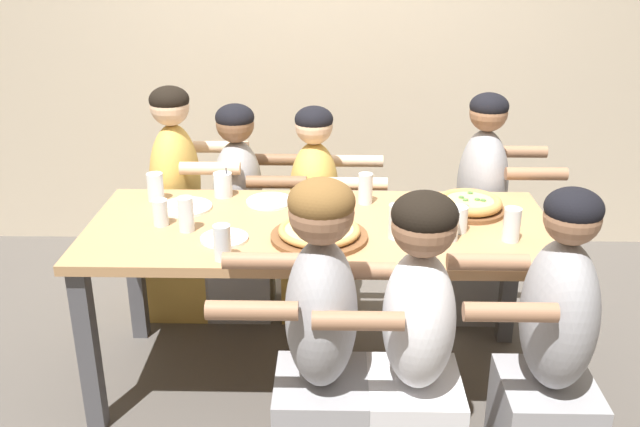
# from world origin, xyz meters

# --- Properties ---
(ground_plane) EXTENTS (18.00, 18.00, 0.00)m
(ground_plane) POSITION_xyz_m (0.00, 0.00, 0.00)
(ground_plane) COLOR #514C47
(ground_plane) RESTS_ON ground
(dining_table) EXTENTS (1.89, 0.81, 0.74)m
(dining_table) POSITION_xyz_m (0.00, 0.00, 0.65)
(dining_table) COLOR tan
(dining_table) RESTS_ON ground
(pizza_board_main) EXTENTS (0.38, 0.38, 0.05)m
(pizza_board_main) POSITION_xyz_m (0.00, -0.14, 0.77)
(pizza_board_main) COLOR brown
(pizza_board_main) RESTS_ON dining_table
(pizza_board_second) EXTENTS (0.30, 0.30, 0.06)m
(pizza_board_second) POSITION_xyz_m (0.63, 0.16, 0.78)
(pizza_board_second) COLOR brown
(pizza_board_second) RESTS_ON dining_table
(empty_plate_a) EXTENTS (0.21, 0.21, 0.02)m
(empty_plate_a) POSITION_xyz_m (-0.23, 0.25, 0.75)
(empty_plate_a) COLOR white
(empty_plate_a) RESTS_ON dining_table
(empty_plate_b) EXTENTS (0.19, 0.19, 0.02)m
(empty_plate_b) POSITION_xyz_m (-0.37, -0.16, 0.75)
(empty_plate_b) COLOR white
(empty_plate_b) RESTS_ON dining_table
(empty_plate_c) EXTENTS (0.23, 0.23, 0.02)m
(empty_plate_c) POSITION_xyz_m (-0.58, 0.17, 0.75)
(empty_plate_c) COLOR white
(empty_plate_c) RESTS_ON dining_table
(cocktail_glass_blue) EXTENTS (0.08, 0.08, 0.14)m
(cocktail_glass_blue) POSITION_xyz_m (-0.44, 0.32, 0.79)
(cocktail_glass_blue) COLOR silver
(cocktail_glass_blue) RESTS_ON dining_table
(drinking_glass_a) EXTENTS (0.07, 0.07, 0.12)m
(drinking_glass_a) POSITION_xyz_m (-0.73, 0.26, 0.80)
(drinking_glass_a) COLOR silver
(drinking_glass_a) RESTS_ON dining_table
(drinking_glass_b) EXTENTS (0.06, 0.06, 0.14)m
(drinking_glass_b) POSITION_xyz_m (-0.53, -0.07, 0.80)
(drinking_glass_b) COLOR silver
(drinking_glass_b) RESTS_ON dining_table
(drinking_glass_c) EXTENTS (0.07, 0.07, 0.10)m
(drinking_glass_c) POSITION_xyz_m (0.55, -0.05, 0.80)
(drinking_glass_c) COLOR silver
(drinking_glass_c) RESTS_ON dining_table
(drinking_glass_d) EXTENTS (0.07, 0.07, 0.14)m
(drinking_glass_d) POSITION_xyz_m (0.30, -0.12, 0.80)
(drinking_glass_d) COLOR silver
(drinking_glass_d) RESTS_ON dining_table
(drinking_glass_e) EXTENTS (0.06, 0.06, 0.14)m
(drinking_glass_e) POSITION_xyz_m (0.19, 0.25, 0.80)
(drinking_glass_e) COLOR silver
(drinking_glass_e) RESTS_ON dining_table
(drinking_glass_f) EXTENTS (0.06, 0.06, 0.11)m
(drinking_glass_f) POSITION_xyz_m (-0.65, -0.02, 0.79)
(drinking_glass_f) COLOR silver
(drinking_glass_f) RESTS_ON dining_table
(drinking_glass_g) EXTENTS (0.06, 0.06, 0.13)m
(drinking_glass_g) POSITION_xyz_m (-0.35, -0.33, 0.80)
(drinking_glass_g) COLOR silver
(drinking_glass_g) RESTS_ON dining_table
(drinking_glass_h) EXTENTS (0.07, 0.07, 0.13)m
(drinking_glass_h) POSITION_xyz_m (0.74, -0.14, 0.81)
(drinking_glass_h) COLOR silver
(drinking_glass_h) RESTS_ON dining_table
(drinking_glass_i) EXTENTS (0.06, 0.06, 0.12)m
(drinking_glass_i) POSITION_xyz_m (0.51, -0.13, 0.80)
(drinking_glass_i) COLOR silver
(drinking_glass_i) RESTS_ON dining_table
(diner_near_center) EXTENTS (0.51, 0.40, 1.16)m
(diner_near_center) POSITION_xyz_m (0.01, -0.62, 0.54)
(diner_near_center) COLOR #99999E
(diner_near_center) RESTS_ON ground
(diner_near_midright) EXTENTS (0.51, 0.40, 1.12)m
(diner_near_midright) POSITION_xyz_m (0.33, -0.62, 0.52)
(diner_near_midright) COLOR silver
(diner_near_midright) RESTS_ON ground
(diner_far_right) EXTENTS (0.51, 0.40, 1.15)m
(diner_far_right) POSITION_xyz_m (0.78, 0.62, 0.52)
(diner_far_right) COLOR #99999E
(diner_far_right) RESTS_ON ground
(diner_far_center) EXTENTS (0.51, 0.40, 1.08)m
(diner_far_center) POSITION_xyz_m (-0.04, 0.62, 0.49)
(diner_far_center) COLOR gold
(diner_far_center) RESTS_ON ground
(diner_far_left) EXTENTS (0.51, 0.40, 1.18)m
(diner_far_left) POSITION_xyz_m (-0.72, 0.62, 0.54)
(diner_far_left) COLOR gold
(diner_far_left) RESTS_ON ground
(diner_far_midleft) EXTENTS (0.51, 0.40, 1.09)m
(diner_far_midleft) POSITION_xyz_m (-0.42, 0.62, 0.50)
(diner_far_midleft) COLOR #99999E
(diner_far_midleft) RESTS_ON ground
(diner_near_right) EXTENTS (0.51, 0.40, 1.13)m
(diner_near_right) POSITION_xyz_m (0.79, -0.62, 0.51)
(diner_near_right) COLOR #99999E
(diner_near_right) RESTS_ON ground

